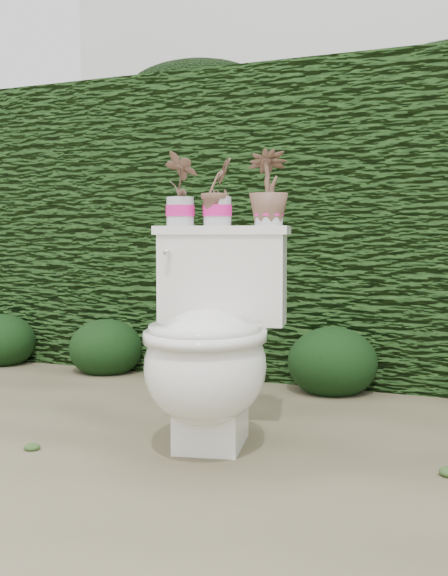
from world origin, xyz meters
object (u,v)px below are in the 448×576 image
at_px(potted_plant_right, 269,190).
at_px(potted_plant_left, 180,191).
at_px(toilet, 210,347).
at_px(potted_plant_center, 217,194).

bearing_deg(potted_plant_right, potted_plant_left, -24.00).
bearing_deg(toilet, potted_plant_center, 94.67).
bearing_deg(potted_plant_left, toilet, 156.97).
bearing_deg(toilet, potted_plant_right, 54.03).
relative_size(toilet, potted_plant_right, 2.94).
distance_m(potted_plant_center, potted_plant_right, 0.19).
xyz_separation_m(potted_plant_left, potted_plant_center, (0.14, 0.03, -0.01)).
height_order(toilet, potted_plant_right, potted_plant_right).
distance_m(potted_plant_left, potted_plant_center, 0.14).
bearing_deg(potted_plant_center, potted_plant_right, -60.57).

